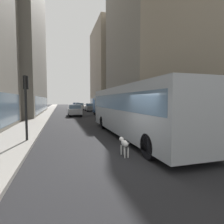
# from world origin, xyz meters

# --- Properties ---
(ground_plane) EXTENTS (120.00, 120.00, 0.00)m
(ground_plane) POSITION_xyz_m (0.00, 35.00, 0.00)
(ground_plane) COLOR #232326
(sidewalk_left) EXTENTS (2.40, 110.00, 0.15)m
(sidewalk_left) POSITION_xyz_m (-5.70, 35.00, 0.07)
(sidewalk_left) COLOR #9E9991
(sidewalk_left) RESTS_ON ground
(sidewalk_right) EXTENTS (2.40, 110.00, 0.15)m
(sidewalk_right) POSITION_xyz_m (5.70, 35.00, 0.07)
(sidewalk_right) COLOR #9E9991
(sidewalk_right) RESTS_ON ground
(building_left_mid) EXTENTS (11.66, 22.45, 36.33)m
(building_left_mid) POSITION_xyz_m (-11.90, 26.80, 18.16)
(building_left_mid) COLOR gray
(building_left_mid) RESTS_ON ground
(building_left_far) EXTENTS (8.76, 20.60, 27.14)m
(building_left_far) POSITION_xyz_m (-11.90, 49.45, 13.56)
(building_left_far) COLOR slate
(building_left_far) RESTS_ON ground
(building_right_mid) EXTENTS (8.86, 19.33, 26.66)m
(building_right_mid) POSITION_xyz_m (11.90, 25.56, 13.32)
(building_right_mid) COLOR gray
(building_right_mid) RESTS_ON ground
(building_right_far) EXTENTS (10.48, 16.78, 23.64)m
(building_right_far) POSITION_xyz_m (11.90, 45.19, 11.81)
(building_right_far) COLOR #A0937F
(building_right_far) RESTS_ON ground
(transit_bus) EXTENTS (2.78, 11.53, 3.05)m
(transit_bus) POSITION_xyz_m (1.20, 3.84, 1.78)
(transit_bus) COLOR #999EA3
(transit_bus) RESTS_ON ground
(car_blue_hatchback) EXTENTS (1.86, 4.21, 1.62)m
(car_blue_hatchback) POSITION_xyz_m (1.20, 45.40, 0.82)
(car_blue_hatchback) COLOR #4C6BB7
(car_blue_hatchback) RESTS_ON ground
(car_silver_sedan) EXTENTS (1.74, 4.42, 1.62)m
(car_silver_sedan) POSITION_xyz_m (-1.20, 19.69, 0.82)
(car_silver_sedan) COLOR #B7BABF
(car_silver_sedan) RESTS_ON ground
(car_grey_wagon) EXTENTS (1.81, 4.21, 1.62)m
(car_grey_wagon) POSITION_xyz_m (2.80, 29.86, 0.82)
(car_grey_wagon) COLOR slate
(car_grey_wagon) RESTS_ON ground
(car_white_van) EXTENTS (1.93, 4.04, 1.62)m
(car_white_van) POSITION_xyz_m (1.20, 36.65, 0.82)
(car_white_van) COLOR silver
(car_white_van) RESTS_ON ground
(box_truck) EXTENTS (2.30, 7.50, 3.05)m
(box_truck) POSITION_xyz_m (2.80, 16.77, 1.67)
(box_truck) COLOR #19519E
(box_truck) RESTS_ON ground
(dalmatian_dog) EXTENTS (0.22, 0.96, 0.72)m
(dalmatian_dog) POSITION_xyz_m (-0.71, 0.35, 0.51)
(dalmatian_dog) COLOR white
(dalmatian_dog) RESTS_ON ground
(traffic_light_near) EXTENTS (0.24, 0.40, 3.40)m
(traffic_light_near) POSITION_xyz_m (-4.90, 3.92, 2.44)
(traffic_light_near) COLOR black
(traffic_light_near) RESTS_ON sidewalk_left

